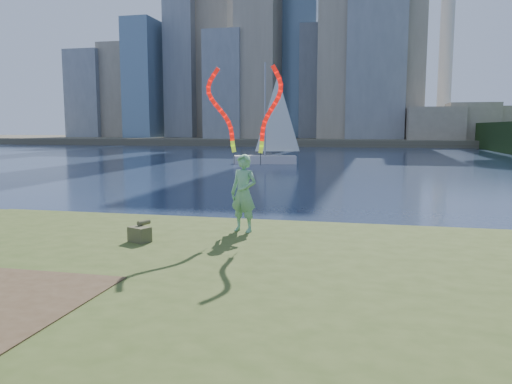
# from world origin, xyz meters

# --- Properties ---
(ground) EXTENTS (320.00, 320.00, 0.00)m
(ground) POSITION_xyz_m (0.00, 0.00, 0.00)
(ground) COLOR #1A2741
(ground) RESTS_ON ground
(grassy_knoll) EXTENTS (20.00, 18.00, 0.80)m
(grassy_knoll) POSITION_xyz_m (0.00, -2.30, 0.34)
(grassy_knoll) COLOR #3B4C1B
(grassy_knoll) RESTS_ON ground
(far_shore) EXTENTS (320.00, 40.00, 1.20)m
(far_shore) POSITION_xyz_m (0.00, 95.00, 0.60)
(far_shore) COLOR #4B4637
(far_shore) RESTS_ON ground
(woman_with_ribbons) EXTENTS (2.04, 0.77, 4.21)m
(woman_with_ribbons) POSITION_xyz_m (0.39, 2.37, 2.19)
(woman_with_ribbons) COLOR #137B2A
(woman_with_ribbons) RESTS_ON grassy_knoll
(canvas_bag) EXTENTS (0.54, 0.61, 0.44)m
(canvas_bag) POSITION_xyz_m (-1.57, 0.80, 0.98)
(canvas_bag) COLOR #414427
(canvas_bag) RESTS_ON grassy_knoll
(sailboat) EXTENTS (6.04, 3.00, 9.08)m
(sailboat) POSITION_xyz_m (-5.70, 35.45, 1.56)
(sailboat) COLOR silver
(sailboat) RESTS_ON ground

